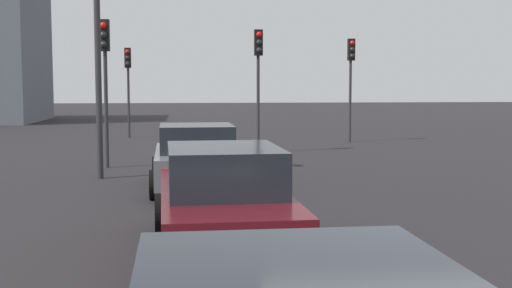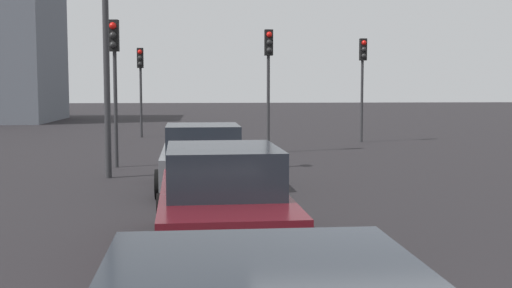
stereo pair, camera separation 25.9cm
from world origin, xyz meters
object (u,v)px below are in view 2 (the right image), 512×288
object	(u,v)px
traffic_light_near_left	(114,62)
traffic_light_far_right	(269,65)
traffic_light_near_right	(363,68)
street_lamp_kerbside	(106,25)
traffic_light_far_left	(140,73)
car_grey_right_lead	(203,158)
car_maroon_right_second	(222,202)

from	to	relation	value
traffic_light_near_left	traffic_light_far_right	bearing A→B (deg)	132.46
traffic_light_near_right	street_lamp_kerbside	bearing A→B (deg)	-48.21
traffic_light_far_left	traffic_light_far_right	distance (m)	8.81
traffic_light_near_left	street_lamp_kerbside	xyz separation A→B (m)	(-2.15, -0.09, 0.88)
traffic_light_near_left	traffic_light_near_right	size ratio (longest dim) A/B	0.99
traffic_light_far_right	street_lamp_kerbside	size ratio (longest dim) A/B	0.65
traffic_light_near_left	traffic_light_far_left	xyz separation A→B (m)	(10.85, 0.31, -0.15)
car_grey_right_lead	traffic_light_far_left	size ratio (longest dim) A/B	1.02
traffic_light_far_right	street_lamp_kerbside	bearing A→B (deg)	-43.84
car_maroon_right_second	traffic_light_far_left	bearing A→B (deg)	6.36
car_grey_right_lead	traffic_light_far_right	world-z (taller)	traffic_light_far_right
car_grey_right_lead	traffic_light_near_right	xyz separation A→B (m)	(11.90, -6.60, 2.36)
traffic_light_near_right	car_maroon_right_second	bearing A→B (deg)	-25.15
traffic_light_far_left	traffic_light_far_right	size ratio (longest dim) A/B	0.94
car_maroon_right_second	street_lamp_kerbside	distance (m)	8.93
car_maroon_right_second	traffic_light_near_right	size ratio (longest dim) A/B	1.09
car_maroon_right_second	traffic_light_near_left	world-z (taller)	traffic_light_near_left
traffic_light_far_right	car_maroon_right_second	bearing A→B (deg)	-13.07
car_grey_right_lead	traffic_light_near_left	size ratio (longest dim) A/B	0.97
traffic_light_far_left	car_maroon_right_second	bearing A→B (deg)	8.82
traffic_light_far_left	traffic_light_far_right	world-z (taller)	traffic_light_far_right
traffic_light_near_right	street_lamp_kerbside	xyz separation A→B (m)	(-9.83, 9.05, 0.86)
car_maroon_right_second	traffic_light_near_left	bearing A→B (deg)	13.61
car_maroon_right_second	traffic_light_far_right	world-z (taller)	traffic_light_far_right
traffic_light_near_left	street_lamp_kerbside	bearing A→B (deg)	7.52
traffic_light_near_left	traffic_light_near_right	xyz separation A→B (m)	(7.68, -9.15, 0.02)
traffic_light_far_left	car_grey_right_lead	bearing A→B (deg)	10.94
car_grey_right_lead	street_lamp_kerbside	distance (m)	4.54
car_grey_right_lead	traffic_light_near_right	world-z (taller)	traffic_light_near_right
car_grey_right_lead	traffic_light_far_left	world-z (taller)	traffic_light_far_left
street_lamp_kerbside	traffic_light_far_right	bearing A→B (deg)	-39.00
car_maroon_right_second	traffic_light_far_left	distance (m)	21.22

